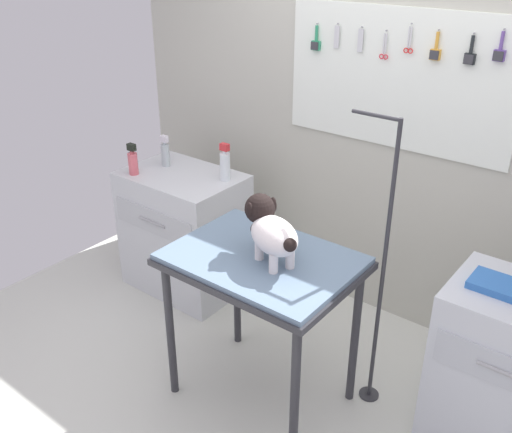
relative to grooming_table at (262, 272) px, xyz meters
name	(u,v)px	position (x,y,z in m)	size (l,w,h in m)	color
ground	(260,413)	(0.07, -0.11, -0.82)	(4.40, 4.00, 0.04)	silver
rear_wall_panel	(390,145)	(0.08, 1.17, 0.36)	(4.00, 0.11, 2.30)	#B7B6A8
grooming_table	(262,272)	(0.00, 0.00, 0.00)	(0.93, 0.68, 0.90)	#2D2D33
grooming_arm	(380,282)	(0.47, 0.36, -0.05)	(0.29, 0.11, 1.61)	#2D2D33
dog	(270,229)	(0.04, 0.00, 0.26)	(0.41, 0.30, 0.30)	white
counter_left	(185,231)	(-1.11, 0.56, -0.37)	(0.80, 0.58, 0.87)	silver
cabinet_right	(510,371)	(1.13, 0.50, -0.37)	(0.68, 0.54, 0.86)	silver
shampoo_bottle	(225,164)	(-0.81, 0.67, 0.18)	(0.07, 0.07, 0.25)	white
pump_bottle_white	(133,161)	(-1.36, 0.37, 0.16)	(0.06, 0.06, 0.21)	#D65D68
spray_bottle_tall	(165,153)	(-1.30, 0.61, 0.16)	(0.06, 0.06, 0.22)	#AFBBBF
supply_tray	(497,285)	(0.99, 0.48, 0.08)	(0.24, 0.18, 0.04)	blue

